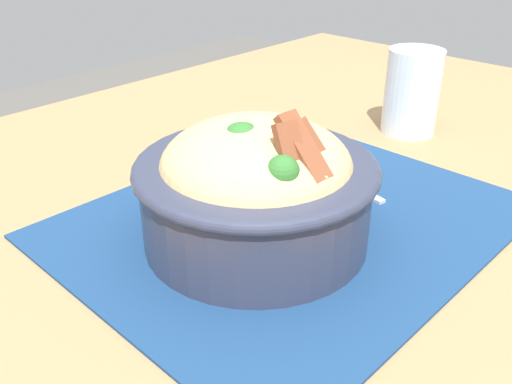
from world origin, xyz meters
The scene contains 5 objects.
table centered at (0.00, 0.00, 0.68)m, with size 1.37×0.96×0.75m.
placemat centered at (-0.03, -0.02, 0.75)m, with size 0.43×0.35×0.00m, color navy.
bowl centered at (-0.09, -0.02, 0.81)m, with size 0.23×0.23×0.14m.
fork centered at (0.07, 0.00, 0.76)m, with size 0.04×0.14×0.00m.
drinking_glass centered at (0.26, 0.02, 0.80)m, with size 0.07×0.07×0.11m.
Camera 1 is at (-0.41, -0.33, 1.04)m, focal length 39.65 mm.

